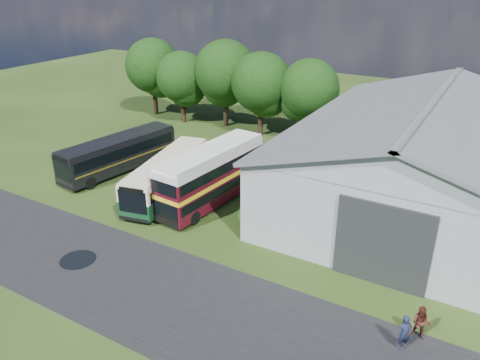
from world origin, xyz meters
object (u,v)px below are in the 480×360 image
Objects in this scene: bus_dark_single at (119,153)px; visitor_a at (405,333)px; visitor_b at (421,324)px; bus_green_single at (168,175)px; storage_shed at (428,150)px; bus_maroon_double at (211,176)px.

bus_dark_single is 28.16m from visitor_a.
bus_dark_single is 6.28× the size of visitor_b.
bus_dark_single is at bearing 154.87° from bus_green_single.
storage_shed is 2.40× the size of bus_maroon_double.
visitor_a is 1.02× the size of visitor_b.
visitor_b is at bearing -30.19° from bus_green_single.
visitor_a is at bearing -81.61° from storage_shed.
visitor_a is (26.56, -9.32, -0.71)m from bus_dark_single.
bus_maroon_double is 10.50m from bus_dark_single.
visitor_a reaches higher than visitor_b.
bus_maroon_double is at bearing 2.65° from bus_dark_single.
bus_green_single is at bearing 162.94° from visitor_b.
bus_maroon_double is 18.16m from visitor_a.
storage_shed is 19.74m from bus_green_single.
visitor_a is at bearing -114.58° from visitor_b.
bus_green_single is 21.45m from visitor_a.
bus_maroon_double reaches higher than visitor_b.
storage_shed is at bearing 14.31° from bus_green_single.
bus_green_single is at bearing -168.06° from bus_maroon_double.
bus_dark_single is at bearing 116.14° from visitor_a.
bus_green_single is 1.07× the size of bus_maroon_double.
storage_shed is 16.10m from bus_maroon_double.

